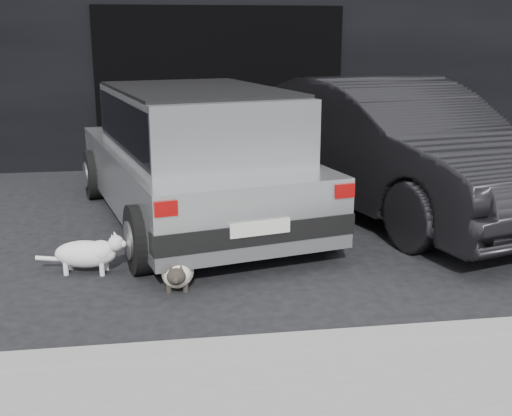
{
  "coord_description": "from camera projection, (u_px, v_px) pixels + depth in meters",
  "views": [
    {
      "loc": [
        -0.01,
        -6.57,
        2.19
      ],
      "look_at": [
        0.85,
        -0.87,
        0.6
      ],
      "focal_mm": 45.0,
      "sensor_mm": 36.0,
      "label": 1
    }
  ],
  "objects": [
    {
      "name": "building_facade",
      "position": [
        209.0,
        15.0,
        12.05
      ],
      "size": [
        34.0,
        4.0,
        5.0
      ],
      "primitive_type": "cube",
      "color": "black",
      "rests_on": "ground"
    },
    {
      "name": "garage_opening",
      "position": [
        221.0,
        89.0,
        10.45
      ],
      "size": [
        4.0,
        0.1,
        2.6
      ],
      "primitive_type": "cube",
      "color": "black",
      "rests_on": "ground"
    },
    {
      "name": "second_car",
      "position": [
        391.0,
        146.0,
        7.95
      ],
      "size": [
        3.08,
        5.28,
        1.64
      ],
      "primitive_type": "imported",
      "rotation": [
        0.0,
        0.0,
        0.29
      ],
      "color": "black",
      "rests_on": "ground"
    },
    {
      "name": "silver_hatchback",
      "position": [
        194.0,
        150.0,
        7.43
      ],
      "size": [
        2.89,
        4.64,
        1.59
      ],
      "rotation": [
        0.0,
        0.0,
        0.23
      ],
      "color": "#ABAEB0",
      "rests_on": "ground"
    },
    {
      "name": "cat_white",
      "position": [
        90.0,
        253.0,
        5.99
      ],
      "size": [
        0.86,
        0.4,
        0.4
      ],
      "rotation": [
        0.0,
        0.0,
        -1.77
      ],
      "color": "silver",
      "rests_on": "ground"
    },
    {
      "name": "cat_siamese",
      "position": [
        177.0,
        272.0,
        5.67
      ],
      "size": [
        0.33,
        0.87,
        0.3
      ],
      "rotation": [
        0.0,
        0.0,
        3.07
      ],
      "color": "beige",
      "rests_on": "ground"
    },
    {
      "name": "ground",
      "position": [
        165.0,
        244.0,
        6.85
      ],
      "size": [
        80.0,
        80.0,
        0.0
      ],
      "primitive_type": "plane",
      "color": "black",
      "rests_on": "ground"
    },
    {
      "name": "curb",
      "position": [
        313.0,
        346.0,
        4.49
      ],
      "size": [
        18.0,
        0.25,
        0.12
      ],
      "primitive_type": "cube",
      "color": "gray",
      "rests_on": "ground"
    }
  ]
}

